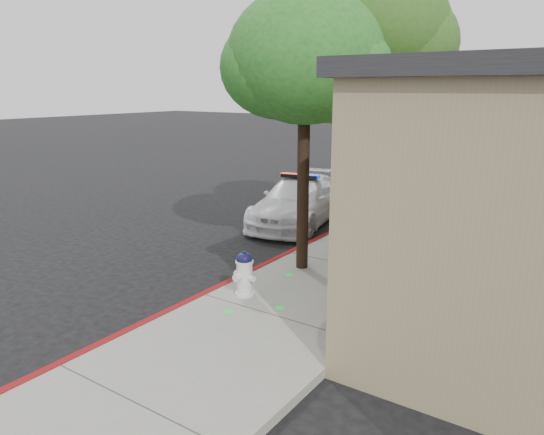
{
  "coord_description": "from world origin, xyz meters",
  "views": [
    {
      "loc": [
        6.11,
        -6.55,
        3.88
      ],
      "look_at": [
        -0.13,
        2.58,
        1.05
      ],
      "focal_mm": 33.5,
      "sensor_mm": 36.0,
      "label": 1
    }
  ],
  "objects_px": {
    "street_tree_mid": "(373,35)",
    "fire_hydrant": "(244,273)",
    "street_tree_far": "(479,89)",
    "police_car": "(300,200)",
    "street_tree_near": "(305,64)"
  },
  "relations": [
    {
      "from": "street_tree_near",
      "to": "street_tree_mid",
      "type": "distance_m",
      "value": 2.4
    },
    {
      "from": "police_car",
      "to": "fire_hydrant",
      "type": "relative_size",
      "value": 5.75
    },
    {
      "from": "street_tree_mid",
      "to": "street_tree_far",
      "type": "distance_m",
      "value": 10.28
    },
    {
      "from": "fire_hydrant",
      "to": "street_tree_near",
      "type": "bearing_deg",
      "value": 95.71
    },
    {
      "from": "street_tree_near",
      "to": "street_tree_far",
      "type": "distance_m",
      "value": 12.5
    },
    {
      "from": "police_car",
      "to": "street_tree_far",
      "type": "relative_size",
      "value": 0.99
    },
    {
      "from": "fire_hydrant",
      "to": "street_tree_far",
      "type": "relative_size",
      "value": 0.17
    },
    {
      "from": "police_car",
      "to": "street_tree_mid",
      "type": "distance_m",
      "value": 5.27
    },
    {
      "from": "police_car",
      "to": "fire_hydrant",
      "type": "height_order",
      "value": "police_car"
    },
    {
      "from": "fire_hydrant",
      "to": "street_tree_far",
      "type": "xyz_separation_m",
      "value": [
        0.55,
        14.39,
        3.27
      ]
    },
    {
      "from": "street_tree_near",
      "to": "street_tree_mid",
      "type": "bearing_deg",
      "value": 80.19
    },
    {
      "from": "police_car",
      "to": "street_tree_far",
      "type": "distance_m",
      "value": 9.79
    },
    {
      "from": "street_tree_far",
      "to": "street_tree_near",
      "type": "bearing_deg",
      "value": -92.1
    },
    {
      "from": "street_tree_mid",
      "to": "street_tree_far",
      "type": "height_order",
      "value": "street_tree_mid"
    },
    {
      "from": "street_tree_mid",
      "to": "fire_hydrant",
      "type": "bearing_deg",
      "value": -96.61
    }
  ]
}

